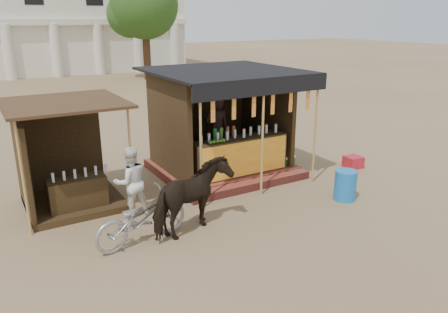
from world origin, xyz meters
TOP-DOWN VIEW (x-y plane):
  - ground at (0.00, 0.00)m, footprint 120.00×120.00m
  - main_stall at (1.00, 3.36)m, footprint 3.60×3.61m
  - secondary_stall at (-3.17, 3.24)m, footprint 2.40×2.40m
  - cow at (-1.27, 0.65)m, footprint 1.88×1.34m
  - motorbike at (-2.26, 0.77)m, footprint 1.98×0.99m
  - bystander at (-2.03, 2.00)m, footprint 0.75×0.58m
  - blue_barrel at (2.50, 0.32)m, footprint 0.64×0.64m
  - red_crate at (4.37, 1.84)m, footprint 0.48×0.47m
  - cooler at (2.41, 2.60)m, footprint 0.68×0.50m
  - tree at (5.81, 22.14)m, footprint 4.50×4.40m

SIDE VIEW (x-z plane):
  - ground at x=0.00m, z-range 0.00..0.00m
  - red_crate at x=4.37m, z-range 0.00..0.32m
  - cooler at x=2.41m, z-range 0.00..0.46m
  - blue_barrel at x=2.50m, z-range 0.00..0.70m
  - motorbike at x=-2.26m, z-range 0.00..1.00m
  - cow at x=-1.27m, z-range 0.00..1.45m
  - bystander at x=-2.03m, z-range 0.00..1.53m
  - secondary_stall at x=-3.17m, z-range -0.34..2.04m
  - main_stall at x=1.00m, z-range -0.36..2.42m
  - tree at x=5.81m, z-range 1.13..8.13m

